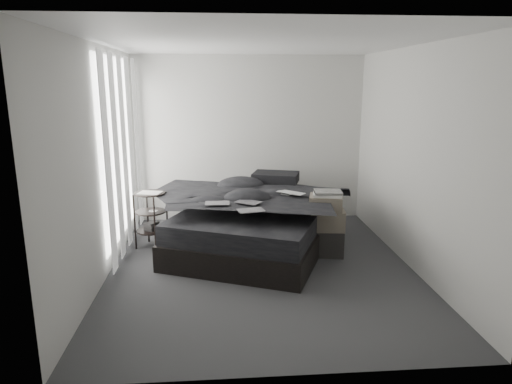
{
  "coord_description": "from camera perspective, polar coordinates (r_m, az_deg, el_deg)",
  "views": [
    {
      "loc": [
        -0.48,
        -5.13,
        2.18
      ],
      "look_at": [
        0.0,
        0.8,
        0.75
      ],
      "focal_mm": 32.0,
      "sensor_mm": 36.0,
      "label": 1
    }
  ],
  "objects": [
    {
      "name": "box_mid",
      "position": [
        5.92,
        8.86,
        -3.41
      ],
      "size": [
        0.47,
        0.39,
        0.26
      ],
      "primitive_type": "cube",
      "rotation": [
        0.0,
        0.0,
        -0.13
      ],
      "color": "#5F574B",
      "rests_on": "box_lower"
    },
    {
      "name": "laptop",
      "position": [
        5.91,
        4.1,
        0.54
      ],
      "size": [
        0.44,
        0.43,
        0.03
      ],
      "primitive_type": "imported",
      "rotation": [
        0.0,
        0.0,
        -0.71
      ],
      "color": "silver",
      "rests_on": "duvet"
    },
    {
      "name": "wall_right",
      "position": [
        5.68,
        19.15,
        3.86
      ],
      "size": [
        0.01,
        4.2,
        2.6
      ],
      "primitive_type": "cube",
      "color": "beige",
      "rests_on": "ground"
    },
    {
      "name": "comic_a",
      "position": [
        5.51,
        -4.87,
        -0.56
      ],
      "size": [
        0.3,
        0.2,
        0.01
      ],
      "primitive_type": "cube",
      "rotation": [
        0.0,
        0.0,
        -0.01
      ],
      "color": "black",
      "rests_on": "duvet"
    },
    {
      "name": "floor",
      "position": [
        5.59,
        0.67,
        -9.43
      ],
      "size": [
        3.6,
        4.2,
        0.01
      ],
      "primitive_type": "cube",
      "color": "#363639",
      "rests_on": "ground"
    },
    {
      "name": "floor_books",
      "position": [
        6.62,
        -9.99,
        -5.28
      ],
      "size": [
        0.17,
        0.22,
        0.14
      ],
      "primitive_type": "cube",
      "rotation": [
        0.0,
        0.0,
        0.19
      ],
      "color": "black",
      "rests_on": "floor"
    },
    {
      "name": "box_lower",
      "position": [
        6.02,
        8.65,
        -6.12
      ],
      "size": [
        0.52,
        0.44,
        0.34
      ],
      "primitive_type": "cube",
      "rotation": [
        0.0,
        0.0,
        -0.2
      ],
      "color": "black",
      "rests_on": "floor"
    },
    {
      "name": "comic_c",
      "position": [
        5.18,
        -0.64,
        -1.26
      ],
      "size": [
        0.33,
        0.25,
        0.01
      ],
      "primitive_type": "cube",
      "rotation": [
        0.0,
        0.0,
        0.21
      ],
      "color": "black",
      "rests_on": "duvet"
    },
    {
      "name": "art_book_snake",
      "position": [
        5.83,
        8.98,
        -0.0
      ],
      "size": [
        0.36,
        0.3,
        0.03
      ],
      "primitive_type": "cube",
      "rotation": [
        0.0,
        0.0,
        -0.09
      ],
      "color": "silver",
      "rests_on": "art_book_white"
    },
    {
      "name": "pillow_lower",
      "position": [
        6.89,
        1.88,
        0.65
      ],
      "size": [
        0.83,
        0.71,
        0.16
      ],
      "primitive_type": "cube",
      "rotation": [
        0.0,
        0.0,
        -0.4
      ],
      "color": "black",
      "rests_on": "mattress"
    },
    {
      "name": "art_book_white",
      "position": [
        5.84,
        8.87,
        -0.3
      ],
      "size": [
        0.4,
        0.34,
        0.04
      ],
      "primitive_type": "cube",
      "rotation": [
        0.0,
        0.0,
        -0.2
      ],
      "color": "silver",
      "rests_on": "box_upper"
    },
    {
      "name": "window_left",
      "position": [
        6.22,
        -16.72,
        5.29
      ],
      "size": [
        0.02,
        2.0,
        2.3
      ],
      "primitive_type": "cube",
      "color": "white",
      "rests_on": "wall_left"
    },
    {
      "name": "comic_b",
      "position": [
        5.54,
        -0.95,
        -0.35
      ],
      "size": [
        0.35,
        0.33,
        0.01
      ],
      "primitive_type": "cube",
      "rotation": [
        0.0,
        0.0,
        -0.61
      ],
      "color": "black",
      "rests_on": "duvet"
    },
    {
      "name": "side_stand",
      "position": [
        6.31,
        -12.98,
        -3.46
      ],
      "size": [
        0.54,
        0.54,
        0.75
      ],
      "primitive_type": "cylinder",
      "rotation": [
        0.0,
        0.0,
        -0.43
      ],
      "color": "black",
      "rests_on": "floor"
    },
    {
      "name": "wall_back",
      "position": [
        7.29,
        -0.83,
        6.59
      ],
      "size": [
        3.6,
        0.01,
        2.6
      ],
      "primitive_type": "cube",
      "color": "beige",
      "rests_on": "ground"
    },
    {
      "name": "wall_left",
      "position": [
        5.37,
        -18.84,
        3.36
      ],
      "size": [
        0.01,
        4.2,
        2.6
      ],
      "primitive_type": "cube",
      "color": "beige",
      "rests_on": "ground"
    },
    {
      "name": "box_upper",
      "position": [
        5.87,
        8.73,
        -1.32
      ],
      "size": [
        0.48,
        0.42,
        0.18
      ],
      "primitive_type": "cube",
      "rotation": [
        0.0,
        0.0,
        -0.25
      ],
      "color": "#5F574B",
      "rests_on": "box_mid"
    },
    {
      "name": "bed",
      "position": [
        6.17,
        -0.04,
        -5.6
      ],
      "size": [
        2.54,
        2.84,
        0.32
      ],
      "primitive_type": "cube",
      "rotation": [
        0.0,
        0.0,
        -0.4
      ],
      "color": "black",
      "rests_on": "floor"
    },
    {
      "name": "duvet",
      "position": [
        5.96,
        -0.21,
        -0.82
      ],
      "size": [
        2.36,
        2.51,
        0.27
      ],
      "primitive_type": "imported",
      "rotation": [
        0.0,
        0.0,
        -0.4
      ],
      "color": "black",
      "rests_on": "mattress"
    },
    {
      "name": "curtain_left",
      "position": [
        6.22,
        -16.23,
        4.67
      ],
      "size": [
        0.06,
        2.12,
        2.48
      ],
      "primitive_type": "cube",
      "color": "white",
      "rests_on": "wall_left"
    },
    {
      "name": "wall_front",
      "position": [
        3.19,
        4.19,
        -2.53
      ],
      "size": [
        3.6,
        0.01,
        2.6
      ],
      "primitive_type": "cube",
      "color": "beige",
      "rests_on": "ground"
    },
    {
      "name": "papers",
      "position": [
        6.2,
        -13.13,
        -0.12
      ],
      "size": [
        0.33,
        0.28,
        0.01
      ],
      "primitive_type": "cube",
      "rotation": [
        0.0,
        0.0,
        -0.25
      ],
      "color": "white",
      "rests_on": "side_stand"
    },
    {
      "name": "ceiling",
      "position": [
        5.16,
        0.75,
        18.19
      ],
      "size": [
        3.6,
        4.2,
        0.01
      ],
      "primitive_type": "cube",
      "color": "white",
      "rests_on": "ground"
    },
    {
      "name": "mattress",
      "position": [
        6.08,
        -0.04,
        -3.07
      ],
      "size": [
        2.45,
        2.75,
        0.25
      ],
      "primitive_type": "cube",
      "rotation": [
        0.0,
        0.0,
        -0.4
      ],
      "color": "black",
      "rests_on": "bed"
    },
    {
      "name": "pillow_upper",
      "position": [
        6.81,
        2.48,
        1.82
      ],
      "size": [
        0.76,
        0.62,
        0.15
      ],
      "primitive_type": "cube",
      "rotation": [
        0.0,
        0.0,
        -0.29
      ],
      "color": "black",
      "rests_on": "pillow_lower"
    }
  ]
}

